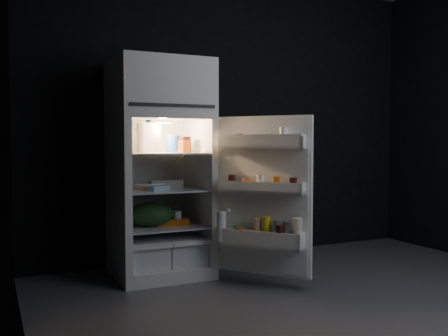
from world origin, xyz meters
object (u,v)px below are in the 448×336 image
refrigerator (159,161)px  yogurt_tray (173,222)px  egg_carton (166,184)px  milk_jug (149,138)px  fridge_door (263,198)px

refrigerator → yogurt_tray: (0.09, -0.08, -0.50)m
egg_carton → milk_jug: bearing=171.4°
milk_jug → fridge_door: bearing=-47.2°
milk_jug → yogurt_tray: milk_jug is taller
fridge_door → milk_jug: 1.07m
fridge_door → egg_carton: fridge_door is taller
refrigerator → egg_carton: size_ratio=6.50×
milk_jug → yogurt_tray: size_ratio=0.90×
yogurt_tray → fridge_door: bearing=-36.2°
refrigerator → fridge_door: 0.95m
refrigerator → fridge_door: bearing=-47.9°
yogurt_tray → milk_jug: bearing=174.2°
milk_jug → yogurt_tray: (0.18, -0.06, -0.69)m
fridge_door → yogurt_tray: (-0.52, 0.60, -0.23)m
fridge_door → yogurt_tray: size_ratio=4.58×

